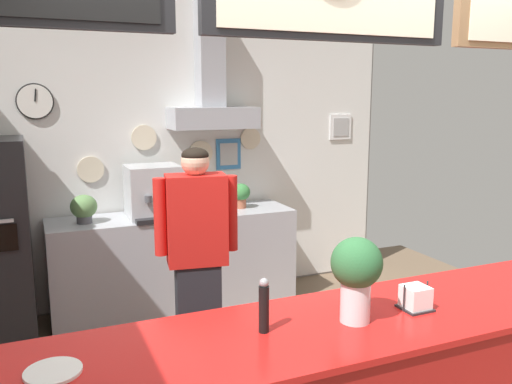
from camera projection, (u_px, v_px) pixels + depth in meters
name	position (u px, v px, depth m)	size (l,w,h in m)	color
back_wall_assembly	(179.00, 141.00, 4.99)	(4.51, 3.05, 2.94)	gray
back_prep_counter	(175.00, 263.00, 4.96)	(2.22, 0.59, 0.92)	#A3A5AD
shop_worker	(197.00, 265.00, 3.48)	(0.53, 0.28, 1.67)	#232328
espresso_machine	(153.00, 192.00, 4.74)	(0.46, 0.49, 0.46)	#B7BABF
potted_basil	(241.00, 194.00, 5.12)	(0.18, 0.18, 0.24)	#9E563D
potted_sage	(84.00, 208.00, 4.51)	(0.22, 0.22, 0.24)	#4C4C51
potted_rosemary	(205.00, 196.00, 5.00)	(0.19, 0.19, 0.25)	#9E563D
condiment_plate	(53.00, 371.00, 1.93)	(0.21, 0.21, 0.01)	white
pepper_grinder	(264.00, 306.00, 2.25)	(0.04, 0.04, 0.24)	black
napkin_holder	(415.00, 299.00, 2.50)	(0.14, 0.13, 0.13)	#262628
basil_vase	(356.00, 274.00, 2.33)	(0.23, 0.23, 0.38)	silver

